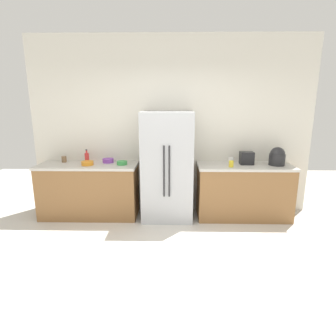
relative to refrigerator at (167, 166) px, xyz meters
The scene contains 14 objects.
ground_plane 1.82m from the refrigerator, 87.82° to the right, with size 9.75×9.75×0.00m, color beige.
kitchen_back_panel 0.73m from the refrigerator, 81.36° to the left, with size 4.76×0.10×2.96m, color silver.
counter_left 1.38m from the refrigerator, behind, with size 1.62×0.64×0.90m.
counter_right 1.34m from the refrigerator, ahead, with size 1.54×0.64×0.90m.
refrigerator is the anchor object (origin of this frame).
toaster 1.31m from the refrigerator, ahead, with size 0.22×0.17×0.21m, color black.
rice_cooker 1.78m from the refrigerator, ahead, with size 0.25×0.25×0.30m.
bottle_a 1.39m from the refrigerator, behind, with size 0.07×0.07×0.22m.
cup_a 1.10m from the refrigerator, 11.07° to the left, with size 0.09×0.09×0.08m, color white.
cup_b 1.02m from the refrigerator, ahead, with size 0.07×0.07×0.10m, color yellow.
cup_c 1.77m from the refrigerator, behind, with size 0.08×0.08×0.10m, color brown.
bowl_a 1.02m from the refrigerator, behind, with size 0.18×0.18×0.07m, color purple.
bowl_b 0.74m from the refrigerator, behind, with size 0.17×0.17×0.06m, color green.
bowl_c 1.29m from the refrigerator, behind, with size 0.19×0.19×0.06m, color orange.
Camera 1 is at (0.04, -2.81, 1.92)m, focal length 29.76 mm.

